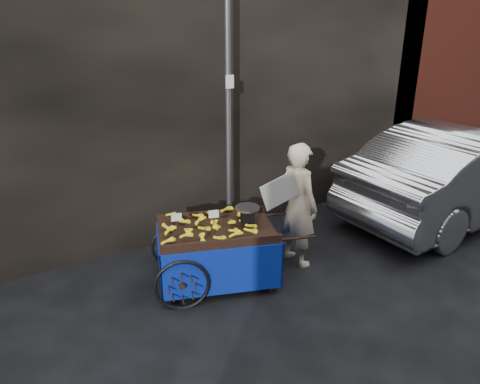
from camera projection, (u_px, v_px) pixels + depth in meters
ground at (257, 280)px, 6.18m from camera, size 80.00×80.00×0.00m
building_wall at (195, 64)px, 7.51m from camera, size 13.50×2.00×5.00m
street_pole at (228, 110)px, 6.61m from camera, size 0.12×0.10×4.00m
banana_cart at (213, 236)px, 5.90m from camera, size 2.19×1.47×1.09m
vendor at (298, 205)px, 6.32m from camera, size 0.91×0.69×1.74m
plastic_bag at (268, 270)px, 6.21m from camera, size 0.25×0.20×0.23m
parked_car at (464, 171)px, 7.88m from camera, size 4.85×2.02×1.56m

